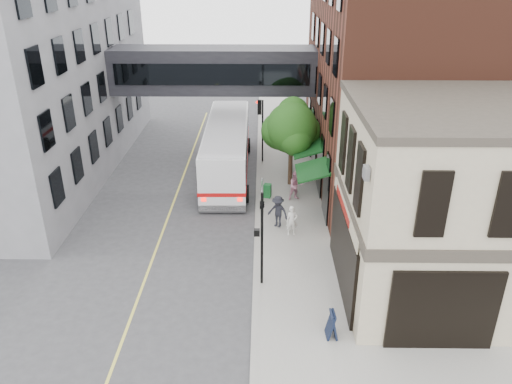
{
  "coord_description": "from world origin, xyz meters",
  "views": [
    {
      "loc": [
        0.4,
        -16.71,
        13.42
      ],
      "look_at": [
        0.1,
        5.4,
        3.09
      ],
      "focal_mm": 35.0,
      "sensor_mm": 36.0,
      "label": 1
    }
  ],
  "objects_px": {
    "pedestrian_c": "(278,212)",
    "pedestrian_b": "(296,186)",
    "pedestrian_a": "(292,221)",
    "bus": "(227,147)",
    "newspaper_box": "(267,191)",
    "sandwich_board": "(332,325)"
  },
  "relations": [
    {
      "from": "pedestrian_a",
      "to": "newspaper_box",
      "type": "relative_size",
      "value": 1.89
    },
    {
      "from": "newspaper_box",
      "to": "sandwich_board",
      "type": "height_order",
      "value": "sandwich_board"
    },
    {
      "from": "pedestrian_b",
      "to": "newspaper_box",
      "type": "xyz_separation_m",
      "value": [
        -1.71,
        0.29,
        -0.47
      ]
    },
    {
      "from": "bus",
      "to": "pedestrian_a",
      "type": "xyz_separation_m",
      "value": [
        3.98,
        -8.75,
        -0.93
      ]
    },
    {
      "from": "pedestrian_b",
      "to": "sandwich_board",
      "type": "xyz_separation_m",
      "value": [
        0.68,
        -12.19,
        -0.34
      ]
    },
    {
      "from": "pedestrian_b",
      "to": "sandwich_board",
      "type": "distance_m",
      "value": 12.21
    },
    {
      "from": "pedestrian_a",
      "to": "pedestrian_c",
      "type": "distance_m",
      "value": 1.13
    },
    {
      "from": "bus",
      "to": "pedestrian_a",
      "type": "relative_size",
      "value": 7.76
    },
    {
      "from": "pedestrian_a",
      "to": "pedestrian_b",
      "type": "bearing_deg",
      "value": 78.28
    },
    {
      "from": "pedestrian_b",
      "to": "pedestrian_a",
      "type": "bearing_deg",
      "value": -115.35
    },
    {
      "from": "bus",
      "to": "pedestrian_c",
      "type": "xyz_separation_m",
      "value": [
        3.26,
        -7.88,
        -0.84
      ]
    },
    {
      "from": "sandwich_board",
      "to": "bus",
      "type": "bearing_deg",
      "value": 103.42
    },
    {
      "from": "newspaper_box",
      "to": "sandwich_board",
      "type": "relative_size",
      "value": 0.77
    },
    {
      "from": "pedestrian_a",
      "to": "pedestrian_b",
      "type": "relative_size",
      "value": 0.9
    },
    {
      "from": "pedestrian_b",
      "to": "sandwich_board",
      "type": "relative_size",
      "value": 1.62
    },
    {
      "from": "pedestrian_c",
      "to": "pedestrian_b",
      "type": "bearing_deg",
      "value": 100.08
    },
    {
      "from": "pedestrian_a",
      "to": "newspaper_box",
      "type": "bearing_deg",
      "value": 99.65
    },
    {
      "from": "bus",
      "to": "newspaper_box",
      "type": "height_order",
      "value": "bus"
    },
    {
      "from": "pedestrian_b",
      "to": "pedestrian_c",
      "type": "height_order",
      "value": "pedestrian_c"
    },
    {
      "from": "pedestrian_b",
      "to": "bus",
      "type": "bearing_deg",
      "value": 115.55
    },
    {
      "from": "pedestrian_a",
      "to": "sandwich_board",
      "type": "height_order",
      "value": "pedestrian_a"
    },
    {
      "from": "pedestrian_c",
      "to": "sandwich_board",
      "type": "xyz_separation_m",
      "value": [
        1.86,
        -8.77,
        -0.35
      ]
    }
  ]
}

